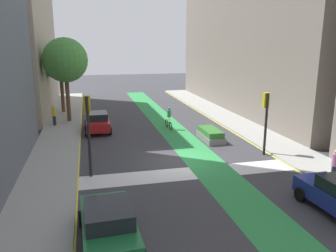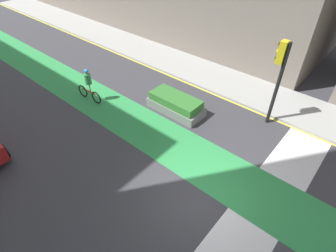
% 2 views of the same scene
% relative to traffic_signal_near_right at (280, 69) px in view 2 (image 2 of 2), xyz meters
% --- Properties ---
extents(ground_plane, '(120.00, 120.00, 0.00)m').
position_rel_traffic_signal_near_right_xyz_m(ground_plane, '(-5.59, -0.09, -2.80)').
color(ground_plane, '#38383D').
extents(bike_lane_paint, '(2.40, 60.00, 0.01)m').
position_rel_traffic_signal_near_right_xyz_m(bike_lane_paint, '(-4.18, -0.09, -2.80)').
color(bike_lane_paint, '#2D8C47').
rests_on(bike_lane_paint, ground_plane).
extents(crosswalk_band, '(12.00, 1.80, 0.01)m').
position_rel_traffic_signal_near_right_xyz_m(crosswalk_band, '(-5.59, -2.09, -2.80)').
color(crosswalk_band, silver).
rests_on(crosswalk_band, ground_plane).
extents(sidewalk_right, '(3.00, 60.00, 0.15)m').
position_rel_traffic_signal_near_right_xyz_m(sidewalk_right, '(1.91, -0.09, -2.73)').
color(sidewalk_right, '#9E9E99').
rests_on(sidewalk_right, ground_plane).
extents(curb_stripe_right, '(0.16, 60.00, 0.01)m').
position_rel_traffic_signal_near_right_xyz_m(curb_stripe_right, '(0.41, -0.09, -2.80)').
color(curb_stripe_right, yellow).
rests_on(curb_stripe_right, ground_plane).
extents(traffic_signal_near_right, '(0.35, 0.52, 3.98)m').
position_rel_traffic_signal_near_right_xyz_m(traffic_signal_near_right, '(0.00, 0.00, 0.00)').
color(traffic_signal_near_right, black).
rests_on(traffic_signal_near_right, ground_plane).
extents(cyclist_in_lane, '(0.32, 1.73, 1.86)m').
position_rel_traffic_signal_near_right_xyz_m(cyclist_in_lane, '(-4.36, 7.84, -1.83)').
color(cyclist_in_lane, black).
rests_on(cyclist_in_lane, ground_plane).
extents(median_planter, '(1.26, 2.91, 0.85)m').
position_rel_traffic_signal_near_right_xyz_m(median_planter, '(-2.18, 3.81, -2.40)').
color(median_planter, slate).
rests_on(median_planter, ground_plane).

